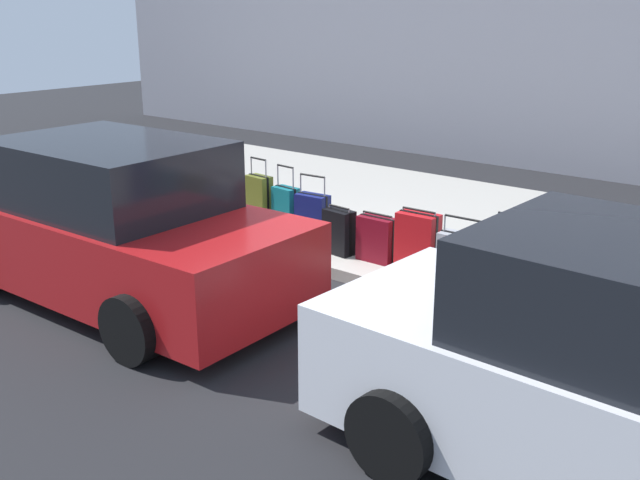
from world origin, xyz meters
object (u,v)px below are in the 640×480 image
(suitcase_teal_1, at_px, (558,279))
(parked_car_red_1, at_px, (113,226))
(fire_hydrant, at_px, (210,193))
(suitcase_black_6, at_px, (339,232))
(suitcase_silver_3, at_px, (461,259))
(bollard_post, at_px, (168,185))
(suitcase_navy_0, at_px, (613,284))
(suitcase_navy_7, at_px, (313,219))
(suitcase_teal_8, at_px, (286,212))
(suitcase_maroon_5, at_px, (377,239))
(suitcase_olive_9, at_px, (259,203))
(suitcase_olive_2, at_px, (510,266))
(suitcase_red_4, at_px, (418,243))

(suitcase_teal_1, bearing_deg, parked_car_red_1, 30.62)
(fire_hydrant, bearing_deg, suitcase_black_6, 178.39)
(suitcase_teal_1, relative_size, suitcase_silver_3, 1.15)
(parked_car_red_1, bearing_deg, bollard_post, -50.95)
(suitcase_black_6, bearing_deg, suitcase_navy_0, -179.47)
(suitcase_navy_7, xyz_separation_m, suitcase_teal_8, (0.48, -0.03, 0.01))
(suitcase_teal_1, height_order, fire_hydrant, suitcase_teal_1)
(suitcase_teal_8, relative_size, parked_car_red_1, 0.21)
(fire_hydrant, bearing_deg, suitcase_maroon_5, 179.98)
(suitcase_teal_1, height_order, suitcase_teal_8, suitcase_teal_8)
(suitcase_navy_0, xyz_separation_m, suitcase_teal_1, (0.52, 0.02, -0.06))
(suitcase_teal_8, distance_m, suitcase_olive_9, 0.44)
(suitcase_black_6, xyz_separation_m, suitcase_olive_9, (1.41, -0.10, 0.10))
(suitcase_navy_0, bearing_deg, suitcase_olive_9, -0.80)
(suitcase_navy_0, distance_m, parked_car_red_1, 5.06)
(suitcase_teal_8, relative_size, fire_hydrant, 1.30)
(suitcase_olive_2, height_order, suitcase_navy_7, suitcase_navy_7)
(suitcase_olive_9, bearing_deg, suitcase_teal_8, -175.45)
(suitcase_red_4, relative_size, parked_car_red_1, 0.16)
(suitcase_olive_2, distance_m, suitcase_red_4, 1.12)
(bollard_post, xyz_separation_m, parked_car_red_1, (-1.82, 2.24, 0.24))
(suitcase_red_4, height_order, suitcase_olive_9, suitcase_olive_9)
(fire_hydrant, bearing_deg, suitcase_navy_0, 179.64)
(fire_hydrant, bearing_deg, bollard_post, 11.82)
(suitcase_teal_8, xyz_separation_m, parked_car_red_1, (0.26, 2.46, 0.33))
(bollard_post, bearing_deg, parked_car_red_1, 129.05)
(suitcase_navy_7, distance_m, suitcase_teal_8, 0.48)
(suitcase_maroon_5, height_order, suitcase_navy_7, suitcase_navy_7)
(fire_hydrant, bearing_deg, suitcase_red_4, 179.99)
(suitcase_black_6, height_order, parked_car_red_1, parked_car_red_1)
(suitcase_silver_3, xyz_separation_m, suitcase_navy_7, (2.14, -0.08, 0.04))
(suitcase_black_6, height_order, suitcase_navy_7, suitcase_navy_7)
(suitcase_navy_7, distance_m, parked_car_red_1, 2.55)
(suitcase_maroon_5, xyz_separation_m, suitcase_black_6, (0.51, 0.06, 0.01))
(suitcase_navy_7, height_order, parked_car_red_1, parked_car_red_1)
(suitcase_teal_1, relative_size, suitcase_black_6, 1.45)
(suitcase_olive_2, distance_m, suitcase_maroon_5, 1.67)
(suitcase_maroon_5, distance_m, suitcase_navy_7, 1.01)
(suitcase_red_4, xyz_separation_m, suitcase_teal_8, (2.04, -0.07, -0.01))
(fire_hydrant, distance_m, parked_car_red_1, 2.65)
(suitcase_maroon_5, height_order, fire_hydrant, fire_hydrant)
(suitcase_olive_9, bearing_deg, suitcase_olive_2, 179.53)
(suitcase_olive_9, bearing_deg, suitcase_silver_3, 178.65)
(suitcase_teal_1, relative_size, suitcase_red_4, 1.18)
(fire_hydrant, bearing_deg, suitcase_teal_1, 179.37)
(suitcase_teal_1, relative_size, suitcase_teal_8, 0.92)
(suitcase_olive_2, xyz_separation_m, suitcase_navy_7, (2.68, -0.03, 0.01))
(parked_car_red_1, bearing_deg, suitcase_black_6, -117.81)
(suitcase_red_4, relative_size, suitcase_olive_9, 0.74)
(parked_car_red_1, bearing_deg, suitcase_olive_9, -85.68)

